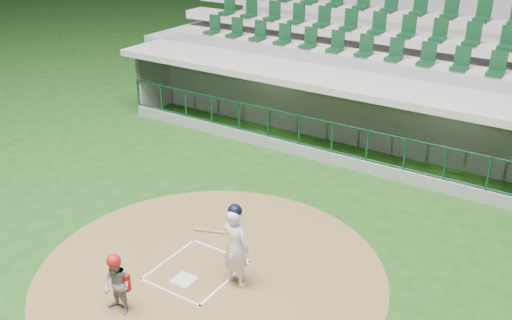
{
  "coord_description": "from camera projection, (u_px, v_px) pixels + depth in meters",
  "views": [
    {
      "loc": [
        6.33,
        -7.8,
        7.03
      ],
      "look_at": [
        -0.41,
        2.6,
        1.3
      ],
      "focal_mm": 40.0,
      "sensor_mm": 36.0,
      "label": 1
    }
  ],
  "objects": [
    {
      "name": "batter_box_chalk",
      "position": [
        196.0,
        270.0,
        11.78
      ],
      "size": [
        1.55,
        1.8,
        0.01
      ],
      "color": "white",
      "rests_on": "ground"
    },
    {
      "name": "seating_deck",
      "position": [
        396.0,
        75.0,
        19.72
      ],
      "size": [
        17.0,
        6.72,
        5.15
      ],
      "color": "gray",
      "rests_on": "ground"
    },
    {
      "name": "dirt_circle",
      "position": [
        211.0,
        273.0,
        11.71
      ],
      "size": [
        7.2,
        7.2,
        0.01
      ],
      "primitive_type": "cylinder",
      "color": "brown",
      "rests_on": "ground"
    },
    {
      "name": "catcher",
      "position": [
        117.0,
        284.0,
        10.35
      ],
      "size": [
        0.59,
        0.46,
        1.26
      ],
      "color": "gray",
      "rests_on": "dirt_circle"
    },
    {
      "name": "ground",
      "position": [
        205.0,
        264.0,
        12.01
      ],
      "size": [
        120.0,
        120.0,
        0.0
      ],
      "primitive_type": "plane",
      "color": "#163F12",
      "rests_on": "ground"
    },
    {
      "name": "home_plate",
      "position": [
        184.0,
        280.0,
        11.47
      ],
      "size": [
        0.43,
        0.43,
        0.02
      ],
      "primitive_type": "cube",
      "color": "silver",
      "rests_on": "dirt_circle"
    },
    {
      "name": "batter",
      "position": [
        235.0,
        245.0,
        11.02
      ],
      "size": [
        0.87,
        0.89,
        1.79
      ],
      "color": "white",
      "rests_on": "dirt_circle"
    },
    {
      "name": "dugout_structure",
      "position": [
        361.0,
        114.0,
        17.53
      ],
      "size": [
        16.4,
        3.7,
        3.0
      ],
      "color": "gray",
      "rests_on": "ground"
    }
  ]
}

